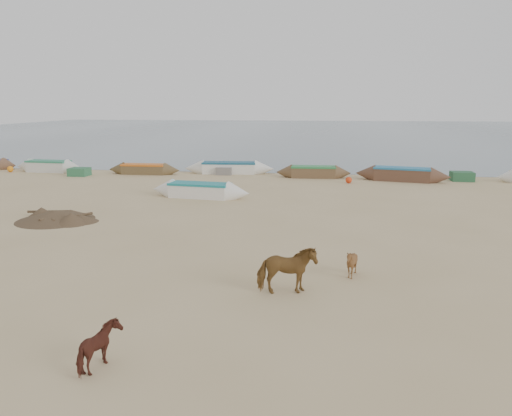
# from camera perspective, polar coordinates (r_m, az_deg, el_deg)

# --- Properties ---
(ground) EXTENTS (140.00, 140.00, 0.00)m
(ground) POSITION_cam_1_polar(r_m,az_deg,el_deg) (17.71, -1.75, -5.82)
(ground) COLOR tan
(ground) RESTS_ON ground
(sea) EXTENTS (160.00, 160.00, 0.00)m
(sea) POSITION_cam_1_polar(r_m,az_deg,el_deg) (98.82, 6.18, 8.72)
(sea) COLOR slate
(sea) RESTS_ON ground
(cow_adult) EXTENTS (1.80, 1.11, 1.41)m
(cow_adult) POSITION_cam_1_polar(r_m,az_deg,el_deg) (14.39, 3.52, -7.11)
(cow_adult) COLOR brown
(cow_adult) RESTS_ON ground
(calf_front) EXTENTS (1.12, 1.09, 0.93)m
(calf_front) POSITION_cam_1_polar(r_m,az_deg,el_deg) (16.02, 10.86, -6.21)
(calf_front) COLOR brown
(calf_front) RESTS_ON ground
(calf_right) EXTENTS (1.00, 1.10, 0.95)m
(calf_right) POSITION_cam_1_polar(r_m,az_deg,el_deg) (11.09, -17.32, -15.00)
(calf_right) COLOR #54261B
(calf_right) RESTS_ON ground
(near_canoe) EXTENTS (6.10, 2.09, 0.85)m
(near_canoe) POSITION_cam_1_polar(r_m,az_deg,el_deg) (29.19, -6.43, 2.03)
(near_canoe) COLOR white
(near_canoe) RESTS_ON ground
(debris_pile) EXTENTS (4.73, 4.73, 0.48)m
(debris_pile) POSITION_cam_1_polar(r_m,az_deg,el_deg) (25.19, -21.96, -0.77)
(debris_pile) COLOR brown
(debris_pile) RESTS_ON ground
(waterline_canoes) EXTENTS (54.50, 4.44, 0.96)m
(waterline_canoes) POSITION_cam_1_polar(r_m,az_deg,el_deg) (37.47, 1.52, 4.29)
(waterline_canoes) COLOR brown
(waterline_canoes) RESTS_ON ground
(beach_clutter) EXTENTS (44.45, 4.39, 0.64)m
(beach_clutter) POSITION_cam_1_polar(r_m,az_deg,el_deg) (37.03, 8.54, 3.87)
(beach_clutter) COLOR #306B46
(beach_clutter) RESTS_ON ground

